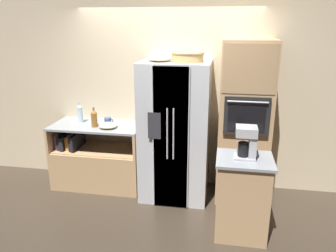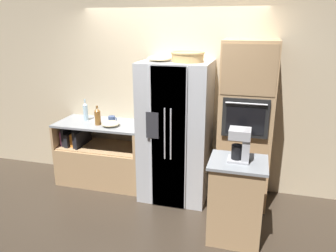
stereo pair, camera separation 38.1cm
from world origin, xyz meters
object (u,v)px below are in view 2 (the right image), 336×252
(wicker_basket, at_px, (188,56))
(coffee_maker, at_px, (242,144))
(fruit_bowl, at_px, (160,58))
(mug, at_px, (112,119))
(mixing_bowl, at_px, (110,124))
(bottle_tall, at_px, (98,116))
(refrigerator, at_px, (176,131))
(bottle_short, at_px, (86,111))
(wall_oven, at_px, (245,125))

(wicker_basket, xyz_separation_m, coffee_maker, (0.73, -0.73, -0.79))
(wicker_basket, xyz_separation_m, fruit_bowl, (-0.35, -0.01, -0.03))
(mug, bearing_deg, mixing_bowl, -70.51)
(fruit_bowl, height_order, mug, fruit_bowl)
(mixing_bowl, xyz_separation_m, coffee_maker, (1.82, -0.75, 0.16))
(bottle_tall, relative_size, mug, 2.09)
(refrigerator, relative_size, mixing_bowl, 7.34)
(refrigerator, distance_m, wicker_basket, 1.00)
(mixing_bowl, relative_size, coffee_maker, 0.72)
(bottle_tall, relative_size, bottle_short, 0.88)
(wicker_basket, xyz_separation_m, bottle_short, (-1.56, 0.20, -0.85))
(wicker_basket, bearing_deg, coffee_maker, -44.74)
(refrigerator, relative_size, bottle_tall, 6.71)
(refrigerator, distance_m, fruit_bowl, 0.98)
(wicker_basket, xyz_separation_m, mug, (-1.16, 0.22, -0.95))
(wicker_basket, relative_size, bottle_tall, 1.49)
(wall_oven, relative_size, bottle_tall, 7.70)
(bottle_short, xyz_separation_m, coffee_maker, (2.29, -0.93, 0.06))
(bottle_tall, distance_m, bottle_short, 0.32)
(wall_oven, height_order, bottle_tall, wall_oven)
(fruit_bowl, bearing_deg, mixing_bowl, 177.11)
(wicker_basket, height_order, fruit_bowl, wicker_basket)
(bottle_tall, distance_m, mug, 0.24)
(mug, height_order, coffee_maker, coffee_maker)
(bottle_short, bearing_deg, refrigerator, -5.96)
(mixing_bowl, distance_m, coffee_maker, 1.97)
(wicker_basket, relative_size, bottle_short, 1.31)
(bottle_short, height_order, mixing_bowl, bottle_short)
(mixing_bowl, height_order, coffee_maker, coffee_maker)
(wall_oven, distance_m, bottle_short, 2.30)
(coffee_maker, bearing_deg, wicker_basket, 135.26)
(mug, distance_m, coffee_maker, 2.12)
(wall_oven, bearing_deg, bottle_tall, -177.15)
(wall_oven, distance_m, mug, 1.90)
(bottle_short, bearing_deg, fruit_bowl, -10.17)
(fruit_bowl, distance_m, mug, 1.24)
(refrigerator, distance_m, mug, 1.01)
(fruit_bowl, height_order, coffee_maker, fruit_bowl)
(wall_oven, distance_m, bottle_tall, 2.02)
(wall_oven, bearing_deg, mixing_bowl, -176.42)
(refrigerator, xyz_separation_m, coffee_maker, (0.89, -0.78, 0.20))
(mug, xyz_separation_m, mixing_bowl, (0.07, -0.20, -0.01))
(mug, bearing_deg, refrigerator, -9.43)
(wall_oven, xyz_separation_m, mixing_bowl, (-1.82, -0.11, -0.10))
(mug, bearing_deg, bottle_tall, -124.47)
(refrigerator, height_order, coffee_maker, refrigerator)
(refrigerator, height_order, bottle_tall, refrigerator)
(fruit_bowl, xyz_separation_m, coffee_maker, (1.08, -0.71, -0.76))
(refrigerator, xyz_separation_m, wall_oven, (0.89, 0.08, 0.14))
(refrigerator, height_order, wicker_basket, wicker_basket)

